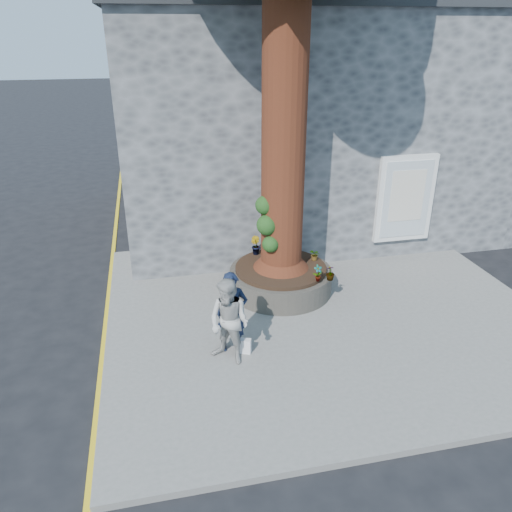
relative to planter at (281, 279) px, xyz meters
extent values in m
plane|color=black|center=(-0.80, -2.00, -0.41)|extent=(120.00, 120.00, 0.00)
cube|color=slate|center=(0.70, -1.00, -0.35)|extent=(9.00, 8.00, 0.12)
cube|color=yellow|center=(-3.85, -1.00, -0.41)|extent=(0.10, 30.00, 0.01)
cube|color=#484A4D|center=(1.70, 5.20, 2.59)|extent=(10.00, 8.00, 6.00)
cube|color=black|center=(1.70, 5.20, 5.74)|extent=(10.30, 8.30, 0.30)
cube|color=white|center=(3.50, 1.14, 1.29)|extent=(1.50, 0.12, 2.20)
cube|color=silver|center=(3.50, 1.08, 1.29)|extent=(1.25, 0.04, 1.95)
cube|color=silver|center=(3.50, 1.06, 1.39)|extent=(0.90, 0.02, 1.30)
cylinder|color=black|center=(0.00, 0.00, -0.03)|extent=(2.30, 2.30, 0.52)
cylinder|color=black|center=(0.00, 0.00, 0.27)|extent=(2.04, 2.04, 0.08)
cylinder|color=#421F10|center=(0.00, 0.00, 4.06)|extent=(0.90, 0.90, 7.50)
cone|color=#421F10|center=(0.00, 0.00, 0.66)|extent=(1.24, 1.24, 0.70)
sphere|color=#193A13|center=(-0.38, -0.20, 1.41)|extent=(0.44, 0.44, 0.44)
sphere|color=#193A13|center=(-0.32, -0.30, 1.01)|extent=(0.36, 0.36, 0.36)
sphere|color=#193A13|center=(-0.40, -0.08, 1.81)|extent=(0.40, 0.40, 0.40)
imported|color=#121A32|center=(-1.46, -2.02, 0.48)|extent=(0.61, 0.43, 1.55)
imported|color=#ABA9A4|center=(-1.57, -2.37, 0.51)|extent=(0.98, 0.97, 1.60)
cube|color=white|center=(-1.25, -2.20, -0.15)|extent=(0.23, 0.19, 0.28)
imported|color=gray|center=(0.57, -0.85, 0.49)|extent=(0.21, 0.16, 0.36)
imported|color=gray|center=(-0.41, 0.80, 0.52)|extent=(0.31, 0.32, 0.43)
imported|color=gray|center=(0.85, -0.85, 0.47)|extent=(0.19, 0.19, 0.33)
imported|color=gray|center=(0.85, 0.16, 0.44)|extent=(0.27, 0.29, 0.26)
camera|label=1|loc=(-2.70, -9.70, 5.16)|focal=35.00mm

